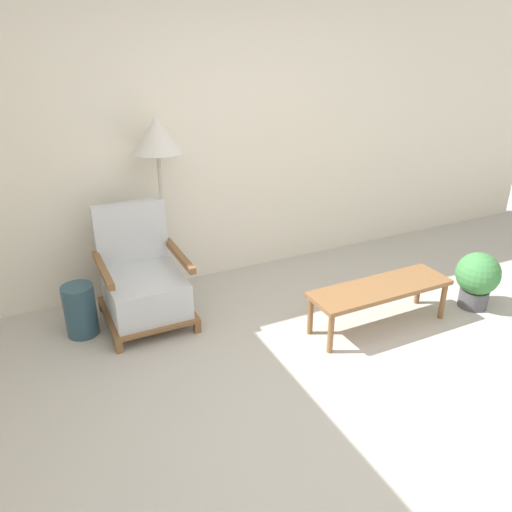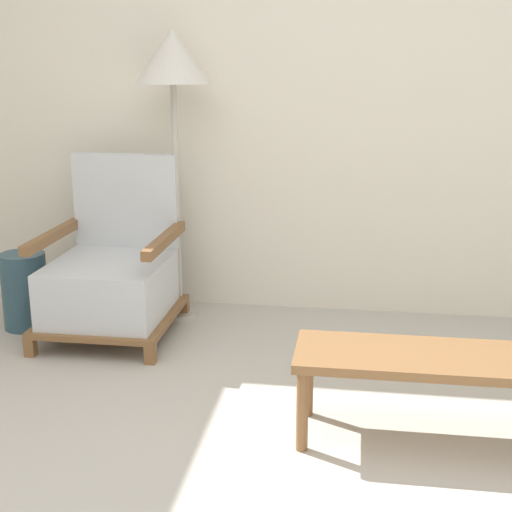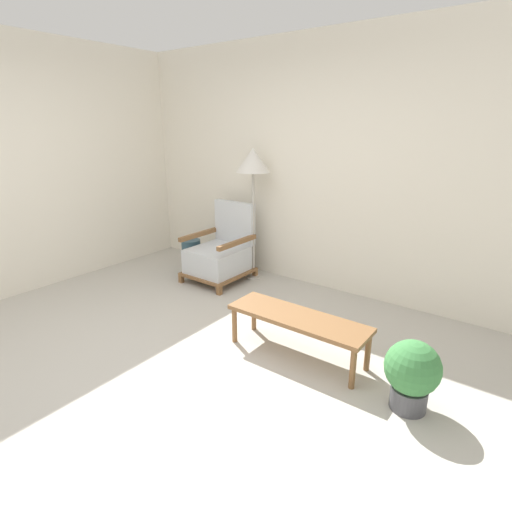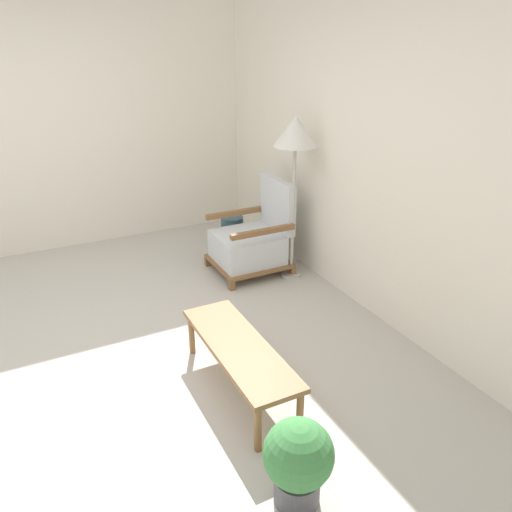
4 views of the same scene
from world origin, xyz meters
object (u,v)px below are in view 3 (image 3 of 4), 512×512
armchair (220,254)px  coffee_table (298,321)px  floor_lamp (253,165)px  potted_plant (412,372)px  vase (192,255)px

armchair → coffee_table: bearing=-29.2°
floor_lamp → potted_plant: bearing=-30.0°
floor_lamp → coffee_table: floor_lamp is taller
armchair → potted_plant: bearing=-21.8°
coffee_table → floor_lamp: bearing=138.3°
potted_plant → vase: bearing=161.4°
coffee_table → potted_plant: potted_plant is taller
floor_lamp → coffee_table: bearing=-41.7°
armchair → potted_plant: 2.73m
armchair → floor_lamp: bearing=45.8°
vase → armchair: bearing=-0.4°
armchair → floor_lamp: (0.28, 0.29, 1.04)m
floor_lamp → vase: size_ratio=3.78×
coffee_table → vase: (-2.11, 0.91, -0.10)m
vase → potted_plant: potted_plant is taller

